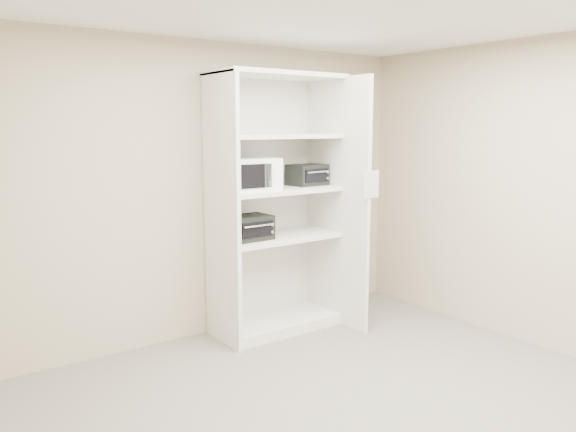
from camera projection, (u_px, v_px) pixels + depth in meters
floor at (345, 420)px, 3.75m from camera, size 4.50×4.00×0.01m
wall_back at (202, 191)px, 5.14m from camera, size 4.50×0.02×2.70m
wall_right at (544, 196)px, 4.83m from camera, size 0.02×4.00×2.70m
shelving_unit at (280, 213)px, 5.32m from camera, size 1.24×0.92×2.42m
microwave at (249, 174)px, 5.02m from camera, size 0.51×0.40×0.29m
toaster_oven_upper at (307, 175)px, 5.48m from camera, size 0.37×0.29×0.20m
toaster_oven_lower at (248, 228)px, 5.10m from camera, size 0.41×0.31×0.22m
paper_sign at (371, 184)px, 5.10m from camera, size 0.19×0.02×0.24m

